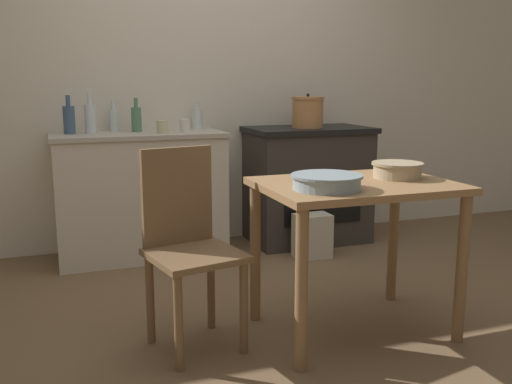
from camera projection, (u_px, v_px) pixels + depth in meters
ground_plane at (284, 309)px, 3.19m from camera, size 14.00×14.00×0.00m
wall_back at (207, 79)px, 4.41m from camera, size 8.00×0.07×2.55m
counter_cabinet at (141, 195)px, 4.10m from camera, size 1.20×0.55×0.90m
stove at (307, 184)px, 4.51m from camera, size 0.94×0.61×0.91m
work_table at (356, 208)px, 2.81m from camera, size 0.94×0.68×0.77m
chair at (188, 242)px, 2.70m from camera, size 0.47×0.47×0.95m
flour_sack at (312, 236)px, 4.11m from camera, size 0.25×0.18×0.32m
stock_pot at (308, 112)px, 4.34m from camera, size 0.25×0.25×0.26m
mixing_bowl_large at (397, 169)px, 2.90m from camera, size 0.26×0.26×0.08m
mixing_bowl_small at (327, 181)px, 2.59m from camera, size 0.33×0.33×0.07m
bottle_far_left at (69, 119)px, 3.89m from camera, size 0.08×0.08×0.26m
bottle_left at (90, 118)px, 3.94m from camera, size 0.08×0.08×0.28m
bottle_mid_left at (197, 119)px, 4.31m from camera, size 0.08×0.08×0.20m
bottle_center_left at (114, 119)px, 4.11m from camera, size 0.06×0.06×0.22m
bottle_center at (136, 119)px, 4.07m from camera, size 0.07×0.07×0.24m
cup_center_right at (162, 127)px, 3.95m from camera, size 0.08×0.08×0.09m
cup_mid_right at (185, 126)px, 3.99m from camera, size 0.07×0.07×0.10m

